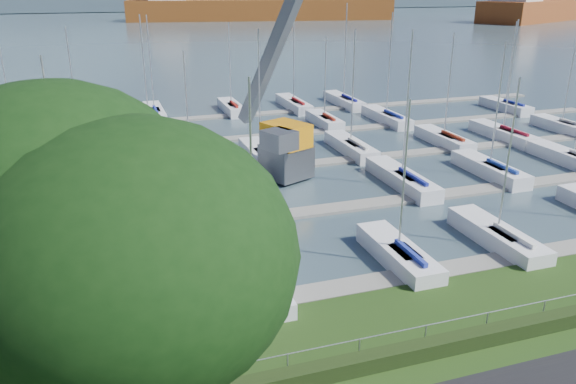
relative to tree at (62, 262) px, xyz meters
name	(u,v)px	position (x,y,z in m)	size (l,w,h in m)	color
water	(116,16)	(10.68, 266.02, -9.63)	(800.00, 540.00, 0.20)	#3E515A
hedge	(386,358)	(10.68, 5.62, -8.88)	(80.00, 0.70, 0.70)	#1F2F11
fence	(382,334)	(10.68, 6.02, -8.03)	(0.04, 0.04, 80.00)	#97989F
docks	(234,172)	(10.68, 32.02, -9.45)	(90.00, 41.60, 0.25)	slate
tree	(62,262)	(0.00, 0.00, 0.00)	(8.26, 8.26, 13.19)	black
crane	(287,105)	(14.71, 30.48, -3.90)	(7.88, 12.86, 22.35)	#54565B
cargo_ship_mid	(251,10)	(61.29, 218.49, -5.74)	(106.55, 35.55, 21.50)	brown
cargo_ship_east	(544,10)	(173.82, 181.80, -5.55)	(85.49, 52.95, 21.50)	brown
sailboat_fleet	(200,98)	(8.74, 35.17, -3.88)	(75.84, 49.94, 12.87)	#2140A5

